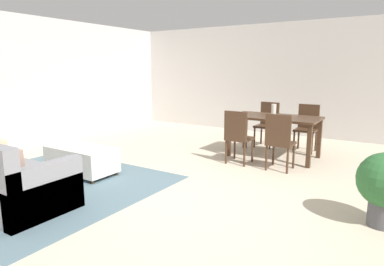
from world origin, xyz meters
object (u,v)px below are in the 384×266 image
dining_table (274,122)px  dining_chair_near_left (238,134)px  vase_centerpiece (274,110)px  dining_chair_far_left (268,122)px  ottoman_table (82,159)px  dining_chair_near_right (279,139)px  dining_chair_far_right (307,125)px

dining_table → dining_chair_near_left: bearing=-114.3°
vase_centerpiece → dining_chair_far_left: bearing=116.3°
ottoman_table → dining_chair_near_right: size_ratio=1.19×
ottoman_table → dining_table: (2.15, 2.60, 0.42)m
dining_chair_near_right → vase_centerpiece: size_ratio=4.25×
dining_chair_far_right → dining_table: bearing=-115.9°
vase_centerpiece → dining_chair_near_left: bearing=-111.7°
dining_chair_near_right → vase_centerpiece: 0.98m
ottoman_table → dining_chair_near_left: 2.56m
dining_table → dining_chair_far_left: dining_chair_far_left is taller
vase_centerpiece → dining_chair_far_right: bearing=61.4°
dining_table → ottoman_table: bearing=-129.5°
dining_table → dining_chair_far_right: (0.39, 0.81, -0.14)m
dining_chair_near_right → dining_chair_far_right: bearing=89.0°
dining_chair_near_left → dining_chair_far_right: bearing=64.9°
dining_chair_near_right → dining_chair_near_left: bearing=-180.0°
dining_chair_near_right → vase_centerpiece: (-0.39, 0.82, 0.35)m
dining_chair_far_right → vase_centerpiece: (-0.42, -0.78, 0.35)m
ottoman_table → dining_table: size_ratio=0.70×
dining_table → vase_centerpiece: vase_centerpiece is taller
ottoman_table → dining_chair_far_left: bearing=63.0°
dining_chair_near_left → dining_chair_far_right: (0.75, 1.60, 0.00)m
dining_chair_near_left → dining_chair_far_left: bearing=91.9°
dining_table → dining_chair_far_right: size_ratio=1.71×
dining_table → dining_chair_far_right: bearing=64.1°
dining_chair_near_left → dining_chair_near_right: (0.72, 0.00, 0.00)m
dining_table → dining_chair_near_left: 0.88m
dining_table → dining_chair_far_right: dining_chair_far_right is taller
ottoman_table → dining_chair_far_left: dining_chair_far_left is taller
dining_table → dining_chair_far_left: bearing=117.3°
ottoman_table → dining_chair_near_right: bearing=35.8°
ottoman_table → dining_chair_near_right: dining_chair_near_right is taller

